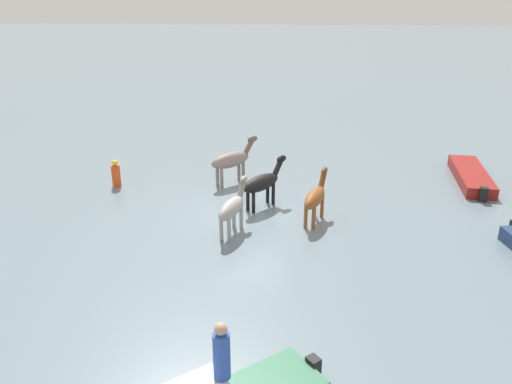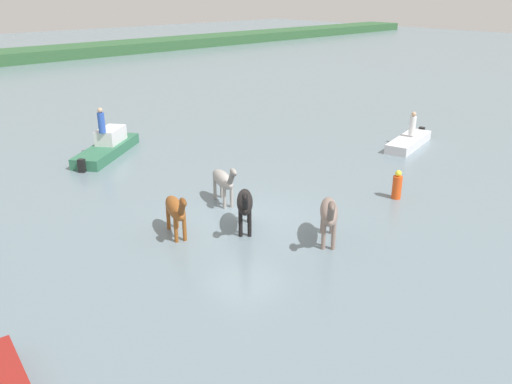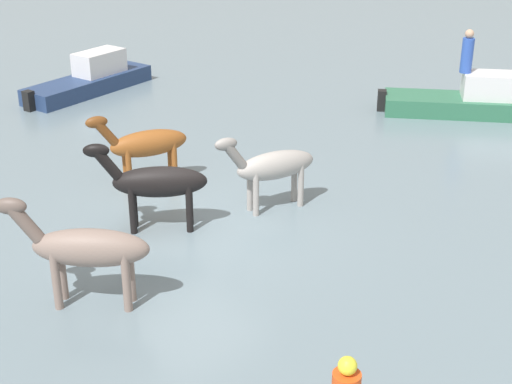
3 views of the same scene
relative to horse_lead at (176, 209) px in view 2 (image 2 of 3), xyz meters
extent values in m
plane|color=slate|center=(2.32, -0.72, -0.94)|extent=(170.36, 170.36, 0.00)
ellipsoid|color=brown|center=(0.03, 0.07, 0.01)|extent=(1.06, 1.79, 0.58)
cylinder|color=brown|center=(-0.02, -0.46, -0.47)|extent=(0.13, 0.13, 0.95)
cylinder|color=brown|center=(-0.28, -0.36, -0.47)|extent=(0.13, 0.13, 0.95)
cylinder|color=brown|center=(0.33, 0.51, -0.47)|extent=(0.13, 0.13, 0.95)
cylinder|color=brown|center=(0.07, 0.61, -0.47)|extent=(0.13, 0.13, 0.95)
cylinder|color=brown|center=(-0.28, -0.78, 0.38)|extent=(0.37, 0.56, 0.63)
ellipsoid|color=brown|center=(-0.35, -0.95, 0.64)|extent=(0.35, 0.51, 0.25)
ellipsoid|color=black|center=(1.96, -1.13, 0.05)|extent=(1.58, 1.71, 0.61)
cylinder|color=black|center=(1.72, -1.63, -0.45)|extent=(0.13, 0.13, 0.99)
cylinder|color=black|center=(1.50, -1.44, -0.45)|extent=(0.13, 0.13, 0.99)
cylinder|color=black|center=(2.43, -0.81, -0.45)|extent=(0.13, 0.13, 0.99)
cylinder|color=black|center=(2.20, -0.62, -0.45)|extent=(0.13, 0.13, 0.99)
cylinder|color=black|center=(1.34, -1.85, 0.44)|extent=(0.52, 0.55, 0.66)
ellipsoid|color=black|center=(1.22, -1.99, 0.71)|extent=(0.48, 0.51, 0.26)
ellipsoid|color=#9E9993|center=(2.84, 1.12, 0.00)|extent=(1.01, 1.79, 0.58)
cylinder|color=#9E9993|center=(2.81, 0.59, -0.47)|extent=(0.13, 0.13, 0.95)
cylinder|color=#9E9993|center=(2.55, 0.68, -0.47)|extent=(0.13, 0.13, 0.95)
cylinder|color=#9E9993|center=(3.13, 1.57, -0.47)|extent=(0.13, 0.13, 0.95)
cylinder|color=#9E9993|center=(2.87, 1.65, -0.47)|extent=(0.13, 0.13, 0.95)
cylinder|color=slate|center=(2.56, 0.26, 0.38)|extent=(0.35, 0.56, 0.63)
ellipsoid|color=slate|center=(2.50, 0.09, 0.64)|extent=(0.33, 0.51, 0.25)
ellipsoid|color=gray|center=(3.34, -3.56, 0.09)|extent=(1.75, 1.66, 0.63)
cylinder|color=gray|center=(3.03, -4.05, -0.43)|extent=(0.14, 0.14, 1.03)
cylinder|color=gray|center=(2.83, -3.83, -0.43)|extent=(0.14, 0.14, 1.03)
cylinder|color=gray|center=(3.86, -3.30, -0.43)|extent=(0.14, 0.14, 1.03)
cylinder|color=gray|center=(3.66, -3.08, -0.43)|extent=(0.14, 0.14, 1.03)
cylinder|color=#63544C|center=(2.61, -4.23, 0.50)|extent=(0.57, 0.54, 0.69)
ellipsoid|color=#63544C|center=(2.46, -4.36, 0.78)|extent=(0.52, 0.50, 0.28)
cube|color=#2D6B4C|center=(2.39, 9.47, -0.77)|extent=(4.58, 3.93, 0.64)
cube|color=silver|center=(2.84, 9.82, -0.10)|extent=(1.92, 1.77, 0.70)
cube|color=black|center=(0.42, 7.97, -0.70)|extent=(0.36, 0.37, 0.69)
cube|color=silver|center=(14.44, 0.47, -0.78)|extent=(4.04, 1.96, 0.62)
cube|color=black|center=(16.43, 0.94, -0.71)|extent=(0.30, 0.33, 0.67)
cylinder|color=#2D51B2|center=(2.19, 9.31, 0.73)|extent=(0.32, 0.32, 0.95)
sphere|color=tan|center=(2.19, 9.31, 1.32)|extent=(0.24, 0.24, 0.24)
cylinder|color=silver|center=(14.68, 0.49, 0.10)|extent=(0.32, 0.32, 0.95)
sphere|color=tan|center=(14.68, 0.49, 0.69)|extent=(0.24, 0.24, 0.24)
cylinder|color=#E54C19|center=(8.05, -3.02, -0.49)|extent=(0.36, 0.36, 0.90)
sphere|color=yellow|center=(8.05, -3.02, 0.08)|extent=(0.24, 0.24, 0.24)
camera|label=1|loc=(1.15, 16.91, 7.07)|focal=36.73mm
camera|label=2|loc=(-8.26, -12.89, 6.67)|focal=36.01mm
camera|label=3|loc=(12.53, -8.99, 5.67)|focal=52.65mm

